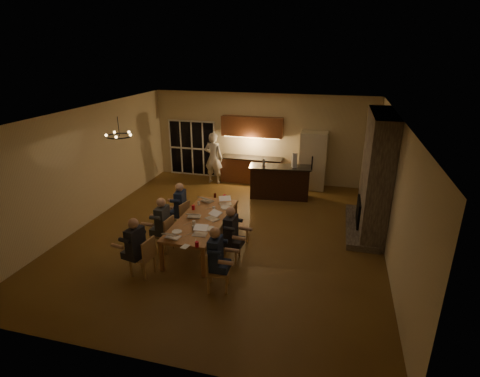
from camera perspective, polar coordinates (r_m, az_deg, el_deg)
name	(u,v)px	position (r m, az deg, el deg)	size (l,w,h in m)	color
floor	(226,234)	(10.11, -2.07, -6.87)	(9.00, 9.00, 0.00)	brown
back_wall	(262,138)	(13.70, 3.33, 7.68)	(8.00, 0.04, 3.20)	beige
left_wall	(88,165)	(11.28, -22.18, 3.30)	(0.04, 9.00, 3.20)	beige
right_wall	(395,192)	(9.21, 22.49, -0.47)	(0.04, 9.00, 3.20)	beige
ceiling	(225,113)	(9.08, -2.34, 11.44)	(8.00, 9.00, 0.04)	white
french_doors	(192,148)	(14.55, -7.28, 6.09)	(1.86, 0.08, 2.10)	black
fireplace	(376,174)	(10.30, 20.00, 2.02)	(0.58, 2.50, 3.20)	#72695A
kitchenette	(252,150)	(13.56, 1.77, 5.82)	(2.24, 0.68, 2.40)	brown
refrigerator	(313,161)	(13.26, 11.04, 4.20)	(0.90, 0.68, 2.00)	beige
dining_table	(203,232)	(9.41, -5.70, -6.62)	(1.10, 2.71, 0.75)	#C17F4D
bar_island	(280,182)	(12.34, 6.05, 0.98)	(1.98, 0.68, 1.08)	black
chair_left_near	(142,256)	(8.49, -14.72, -9.99)	(0.44, 0.44, 0.89)	tan
chair_left_mid	(163,234)	(9.32, -11.73, -6.78)	(0.44, 0.44, 0.89)	tan
chair_left_far	(179,217)	(10.14, -9.26, -4.27)	(0.44, 0.44, 0.89)	tan
chair_right_near	(218,270)	(7.79, -3.33, -12.27)	(0.44, 0.44, 0.89)	tan
chair_right_mid	(230,242)	(8.76, -1.53, -8.22)	(0.44, 0.44, 0.89)	tan
chair_right_far	(240,224)	(9.63, 0.05, -5.39)	(0.44, 0.44, 0.89)	tan
person_left_near	(136,248)	(8.34, -15.57, -8.72)	(0.60, 0.60, 1.38)	#22242C
person_right_near	(216,258)	(7.69, -3.73, -10.59)	(0.60, 0.60, 1.38)	#1D2C4A
person_left_mid	(163,225)	(9.21, -11.69, -5.42)	(0.60, 0.60, 1.38)	#3D4448
person_right_mid	(231,235)	(8.55, -1.41, -7.10)	(0.60, 0.60, 1.38)	#22242C
person_left_far	(181,208)	(10.08, -9.03, -2.88)	(0.60, 0.60, 1.38)	#1D2C4A
standing_person	(214,158)	(13.59, -4.04, 4.66)	(0.68, 0.45, 1.87)	silver
chandelier	(119,136)	(9.22, -17.89, 7.63)	(0.61, 0.61, 0.03)	black
laptop_a	(173,233)	(8.41, -10.22, -6.66)	(0.32, 0.28, 0.23)	silver
laptop_b	(200,230)	(8.44, -6.16, -6.32)	(0.32, 0.28, 0.23)	silver
laptop_c	(194,213)	(9.31, -7.04, -3.67)	(0.32, 0.28, 0.23)	silver
laptop_d	(212,215)	(9.14, -4.29, -4.02)	(0.32, 0.28, 0.23)	silver
laptop_e	(207,197)	(10.20, -5.02, -1.35)	(0.32, 0.28, 0.23)	silver
laptop_f	(225,200)	(9.97, -2.23, -1.81)	(0.32, 0.28, 0.23)	silver
mug_front	(194,223)	(8.94, -7.05, -5.19)	(0.08, 0.08, 0.10)	white
mug_mid	(214,208)	(9.65, -3.99, -3.05)	(0.08, 0.08, 0.10)	white
mug_back	(199,203)	(10.00, -6.30, -2.25)	(0.07, 0.07, 0.10)	white
redcup_near	(197,244)	(7.98, -6.58, -8.45)	(0.08, 0.08, 0.12)	red
redcup_mid	(193,207)	(9.74, -7.14, -2.88)	(0.08, 0.08, 0.12)	red
redcup_far	(225,197)	(10.35, -2.37, -1.28)	(0.09, 0.09, 0.12)	red
can_silver	(193,228)	(8.66, -7.12, -6.02)	(0.07, 0.07, 0.12)	#B2B2B7
can_cola	(215,195)	(10.45, -3.84, -1.07)	(0.07, 0.07, 0.12)	#3F0F0C
plate_near	(210,229)	(8.72, -4.64, -6.10)	(0.26, 0.26, 0.02)	white
plate_left	(177,232)	(8.66, -9.60, -6.51)	(0.23, 0.23, 0.02)	white
plate_far	(226,207)	(9.80, -2.19, -2.90)	(0.27, 0.27, 0.02)	white
notepad	(185,247)	(8.04, -8.36, -8.75)	(0.14, 0.20, 0.01)	white
bar_bottle	(264,162)	(12.15, 3.64, 4.02)	(0.08, 0.08, 0.24)	#99999E
bar_blender	(294,160)	(12.05, 8.30, 4.25)	(0.15, 0.15, 0.46)	silver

